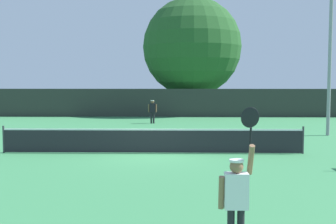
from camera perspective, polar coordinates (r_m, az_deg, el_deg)
The scene contains 10 objects.
ground_plane at distance 16.60m, azimuth -2.15°, elevation -5.59°, with size 120.00×120.00×0.00m, color #387F4C.
tennis_net at distance 16.52m, azimuth -2.15°, elevation -3.84°, with size 11.85×0.08×1.07m.
perimeter_fence at distance 32.99m, azimuth -0.48°, elevation 1.26°, with size 31.74×0.12×2.20m, color #2D332D.
player_serving at distance 6.98m, azimuth 9.32°, elevation -10.70°, with size 0.68×0.39×2.43m.
player_receiving at distance 27.89m, azimuth -2.12°, elevation 0.35°, with size 0.57×0.23×1.54m.
tennis_ball at distance 17.68m, azimuth -4.98°, elevation -4.88°, with size 0.07×0.07×0.07m, color #CCE033.
light_pole at distance 23.36m, azimuth 21.17°, elevation 9.17°, with size 1.18×0.28×8.76m.
large_tree at distance 36.28m, azimuth 3.29°, elevation 8.81°, with size 8.39×8.39×9.91m.
parked_car_near at distance 42.61m, azimuth -10.39°, elevation 1.44°, with size 1.93×4.21×1.69m.
parked_car_mid at distance 39.86m, azimuth -3.88°, elevation 1.31°, with size 2.03×4.26×1.69m.
Camera 1 is at (0.96, -16.33, 2.85)m, focal length 44.92 mm.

